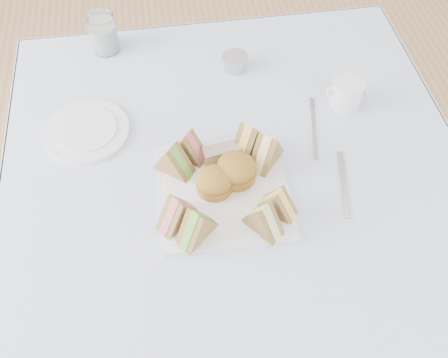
{
  "coord_description": "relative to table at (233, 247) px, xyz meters",
  "views": [
    {
      "loc": [
        -0.13,
        -0.66,
        1.61
      ],
      "look_at": [
        -0.04,
        -0.07,
        0.8
      ],
      "focal_mm": 40.0,
      "sensor_mm": 36.0,
      "label": 1
    }
  ],
  "objects": [
    {
      "name": "sandwich_br_b",
      "position": [
        0.03,
        0.03,
        0.43
      ],
      "size": [
        0.09,
        0.1,
        0.08
      ],
      "primitive_type": null,
      "rotation": [
        0.0,
        0.0,
        -2.31
      ],
      "color": "olive",
      "rests_on": "serving_plate"
    },
    {
      "name": "scone_right",
      "position": [
        -0.01,
        -0.04,
        0.42
      ],
      "size": [
        0.1,
        0.1,
        0.06
      ],
      "primitive_type": "cylinder",
      "rotation": [
        0.0,
        0.0,
        0.25
      ],
      "color": "olive",
      "rests_on": "serving_plate"
    },
    {
      "name": "sandwich_fl_a",
      "position": [
        -0.14,
        -0.13,
        0.43
      ],
      "size": [
        0.1,
        0.09,
        0.08
      ],
      "primitive_type": null,
      "rotation": [
        0.0,
        0.0,
        0.64
      ],
      "color": "olive",
      "rests_on": "serving_plate"
    },
    {
      "name": "floor",
      "position": [
        0.0,
        0.0,
        -0.37
      ],
      "size": [
        4.0,
        4.0,
        0.0
      ],
      "primitive_type": "plane",
      "color": "#9E7751",
      "rests_on": "ground"
    },
    {
      "name": "table",
      "position": [
        0.0,
        0.0,
        0.0
      ],
      "size": [
        0.9,
        0.9,
        0.74
      ],
      "primitive_type": "cube",
      "color": "brown",
      "rests_on": "floor"
    },
    {
      "name": "pastry_slice",
      "position": [
        -0.03,
        0.01,
        0.41
      ],
      "size": [
        0.08,
        0.04,
        0.04
      ],
      "primitive_type": "cube",
      "rotation": [
        0.0,
        0.0,
        0.14
      ],
      "color": "tan",
      "rests_on": "serving_plate"
    },
    {
      "name": "side_plate",
      "position": [
        -0.32,
        0.14,
        0.38
      ],
      "size": [
        0.26,
        0.26,
        0.01
      ],
      "primitive_type": "cylinder",
      "rotation": [
        0.0,
        0.0,
        0.42
      ],
      "color": "white",
      "rests_on": "tablecloth"
    },
    {
      "name": "water_glass",
      "position": [
        -0.27,
        0.44,
        0.43
      ],
      "size": [
        0.08,
        0.08,
        0.1
      ],
      "primitive_type": "cylinder",
      "rotation": [
        0.0,
        0.0,
        -0.2
      ],
      "color": "white",
      "rests_on": "tablecloth"
    },
    {
      "name": "sandwich_fr_a",
      "position": [
        0.06,
        -0.14,
        0.42
      ],
      "size": [
        0.09,
        0.08,
        0.07
      ],
      "primitive_type": null,
      "rotation": [
        0.0,
        0.0,
        -0.68
      ],
      "color": "olive",
      "rests_on": "serving_plate"
    },
    {
      "name": "tea_strainer",
      "position": [
        0.05,
        0.31,
        0.39
      ],
      "size": [
        0.08,
        0.08,
        0.04
      ],
      "primitive_type": "cylinder",
      "rotation": [
        0.0,
        0.0,
        0.23
      ],
      "color": "#B0B2CB",
      "rests_on": "tablecloth"
    },
    {
      "name": "knife",
      "position": [
        0.22,
        -0.09,
        0.38
      ],
      "size": [
        0.05,
        0.17,
        0.0
      ],
      "primitive_type": "cube",
      "rotation": [
        0.0,
        0.0,
        -0.19
      ],
      "color": "#B0B2CB",
      "rests_on": "tablecloth"
    },
    {
      "name": "sandwich_bl_a",
      "position": [
        -0.13,
        -0.0,
        0.43
      ],
      "size": [
        0.09,
        0.09,
        0.08
      ],
      "primitive_type": null,
      "rotation": [
        0.0,
        0.0,
        2.44
      ],
      "color": "olive",
      "rests_on": "serving_plate"
    },
    {
      "name": "sandwich_fl_b",
      "position": [
        -0.11,
        -0.17,
        0.43
      ],
      "size": [
        0.09,
        0.09,
        0.08
      ],
      "primitive_type": null,
      "rotation": [
        0.0,
        0.0,
        0.73
      ],
      "color": "olive",
      "rests_on": "serving_plate"
    },
    {
      "name": "sandwich_bl_b",
      "position": [
        -0.1,
        0.03,
        0.43
      ],
      "size": [
        0.09,
        0.08,
        0.07
      ],
      "primitive_type": null,
      "rotation": [
        0.0,
        0.0,
        2.48
      ],
      "color": "olive",
      "rests_on": "serving_plate"
    },
    {
      "name": "scone_left",
      "position": [
        -0.06,
        -0.07,
        0.41
      ],
      "size": [
        0.09,
        0.09,
        0.05
      ],
      "primitive_type": "cylinder",
      "rotation": [
        0.0,
        0.0,
        0.14
      ],
      "color": "olive",
      "rests_on": "serving_plate"
    },
    {
      "name": "sandwich_br_a",
      "position": [
        0.06,
        -0.01,
        0.43
      ],
      "size": [
        0.09,
        0.1,
        0.08
      ],
      "primitive_type": null,
      "rotation": [
        0.0,
        0.0,
        -2.25
      ],
      "color": "olive",
      "rests_on": "serving_plate"
    },
    {
      "name": "serving_plate",
      "position": [
        -0.04,
        -0.07,
        0.38
      ],
      "size": [
        0.28,
        0.28,
        0.01
      ],
      "primitive_type": "cube",
      "rotation": [
        0.0,
        0.0,
        -0.03
      ],
      "color": "white",
      "rests_on": "tablecloth"
    },
    {
      "name": "tablecloth",
      "position": [
        0.0,
        0.0,
        0.37
      ],
      "size": [
        1.02,
        1.02,
        0.01
      ],
      "primitive_type": "cube",
      "color": "silver",
      "rests_on": "table"
    },
    {
      "name": "sandwich_fr_b",
      "position": [
        0.02,
        -0.17,
        0.43
      ],
      "size": [
        0.08,
        0.09,
        0.08
      ],
      "primitive_type": null,
      "rotation": [
        0.0,
        0.0,
        -0.92
      ],
      "color": "olive",
      "rests_on": "serving_plate"
    },
    {
      "name": "creamer_jug",
      "position": [
        0.29,
        0.15,
        0.41
      ],
      "size": [
        0.08,
        0.08,
        0.07
      ],
      "primitive_type": "cylinder",
      "rotation": [
        0.0,
        0.0,
        0.01
      ],
      "color": "white",
      "rests_on": "tablecloth"
    },
    {
      "name": "fork",
      "position": [
        0.19,
        0.06,
        0.38
      ],
      "size": [
        0.04,
        0.16,
        0.0
      ],
      "primitive_type": "cube",
      "rotation": [
        0.0,
        0.0,
        -0.21
      ],
      "color": "#B0B2CB",
      "rests_on": "tablecloth"
    }
  ]
}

